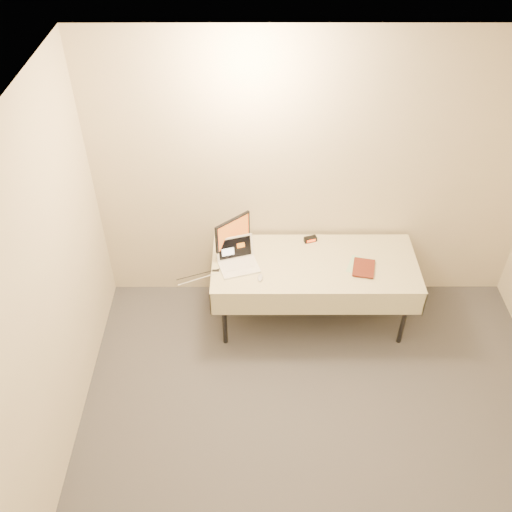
{
  "coord_description": "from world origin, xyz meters",
  "views": [
    {
      "loc": [
        -0.54,
        -1.82,
        4.13
      ],
      "look_at": [
        -0.53,
        1.99,
        0.86
      ],
      "focal_mm": 40.0,
      "sensor_mm": 36.0,
      "label": 1
    }
  ],
  "objects_px": {
    "book": "(355,257)",
    "table": "(314,268)",
    "monitor": "(233,234)",
    "laptop": "(237,259)"
  },
  "relations": [
    {
      "from": "book",
      "to": "monitor",
      "type": "bearing_deg",
      "value": -178.12
    },
    {
      "from": "book",
      "to": "table",
      "type": "bearing_deg",
      "value": -179.83
    },
    {
      "from": "table",
      "to": "laptop",
      "type": "xyz_separation_m",
      "value": [
        -0.7,
        -0.02,
        0.12
      ]
    },
    {
      "from": "laptop",
      "to": "monitor",
      "type": "height_order",
      "value": "monitor"
    },
    {
      "from": "laptop",
      "to": "book",
      "type": "height_order",
      "value": "book"
    },
    {
      "from": "laptop",
      "to": "book",
      "type": "relative_size",
      "value": 1.62
    },
    {
      "from": "laptop",
      "to": "monitor",
      "type": "xyz_separation_m",
      "value": [
        -0.04,
        0.15,
        0.17
      ]
    },
    {
      "from": "table",
      "to": "book",
      "type": "xyz_separation_m",
      "value": [
        0.34,
        -0.07,
        0.19
      ]
    },
    {
      "from": "table",
      "to": "book",
      "type": "distance_m",
      "value": 0.39
    },
    {
      "from": "monitor",
      "to": "laptop",
      "type": "bearing_deg",
      "value": -115.7
    }
  ]
}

